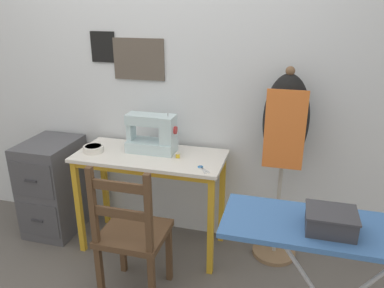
{
  "coord_description": "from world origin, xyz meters",
  "views": [
    {
      "loc": [
        0.94,
        -2.07,
        1.78
      ],
      "look_at": [
        0.32,
        0.22,
        0.89
      ],
      "focal_mm": 35.0,
      "sensor_mm": 36.0,
      "label": 1
    }
  ],
  "objects_px": {
    "filing_cabinet": "(54,187)",
    "dress_form": "(285,132)",
    "storage_box": "(331,221)",
    "fabric_bowl": "(93,149)",
    "sewing_machine": "(154,135)",
    "scissors": "(202,168)",
    "wooden_chair": "(132,235)",
    "ironing_board": "(341,238)",
    "thread_spool_near_machine": "(178,155)"
  },
  "relations": [
    {
      "from": "ironing_board",
      "to": "storage_box",
      "type": "xyz_separation_m",
      "value": [
        -0.06,
        -0.03,
        0.1
      ]
    },
    {
      "from": "sewing_machine",
      "to": "ironing_board",
      "type": "relative_size",
      "value": 0.36
    },
    {
      "from": "wooden_chair",
      "to": "fabric_bowl",
      "type": "bearing_deg",
      "value": 136.02
    },
    {
      "from": "fabric_bowl",
      "to": "scissors",
      "type": "distance_m",
      "value": 0.84
    },
    {
      "from": "filing_cabinet",
      "to": "sewing_machine",
      "type": "bearing_deg",
      "value": 2.69
    },
    {
      "from": "wooden_chair",
      "to": "dress_form",
      "type": "height_order",
      "value": "dress_form"
    },
    {
      "from": "fabric_bowl",
      "to": "scissors",
      "type": "bearing_deg",
      "value": -5.82
    },
    {
      "from": "scissors",
      "to": "ironing_board",
      "type": "bearing_deg",
      "value": -41.94
    },
    {
      "from": "scissors",
      "to": "thread_spool_near_machine",
      "type": "height_order",
      "value": "thread_spool_near_machine"
    },
    {
      "from": "scissors",
      "to": "filing_cabinet",
      "type": "height_order",
      "value": "scissors"
    },
    {
      "from": "thread_spool_near_machine",
      "to": "wooden_chair",
      "type": "xyz_separation_m",
      "value": [
        -0.14,
        -0.52,
        -0.34
      ]
    },
    {
      "from": "fabric_bowl",
      "to": "ironing_board",
      "type": "bearing_deg",
      "value": -25.99
    },
    {
      "from": "scissors",
      "to": "sewing_machine",
      "type": "bearing_deg",
      "value": 153.44
    },
    {
      "from": "wooden_chair",
      "to": "filing_cabinet",
      "type": "xyz_separation_m",
      "value": [
        -0.93,
        0.55,
        -0.06
      ]
    },
    {
      "from": "wooden_chair",
      "to": "ironing_board",
      "type": "bearing_deg",
      "value": -15.65
    },
    {
      "from": "filing_cabinet",
      "to": "storage_box",
      "type": "height_order",
      "value": "storage_box"
    },
    {
      "from": "filing_cabinet",
      "to": "storage_box",
      "type": "relative_size",
      "value": 3.74
    },
    {
      "from": "fabric_bowl",
      "to": "storage_box",
      "type": "distance_m",
      "value": 1.77
    },
    {
      "from": "dress_form",
      "to": "filing_cabinet",
      "type": "bearing_deg",
      "value": -176.47
    },
    {
      "from": "wooden_chair",
      "to": "storage_box",
      "type": "bearing_deg",
      "value": -18.05
    },
    {
      "from": "sewing_machine",
      "to": "thread_spool_near_machine",
      "type": "distance_m",
      "value": 0.24
    },
    {
      "from": "sewing_machine",
      "to": "ironing_board",
      "type": "xyz_separation_m",
      "value": [
        1.19,
        -0.91,
        -0.05
      ]
    },
    {
      "from": "scissors",
      "to": "storage_box",
      "type": "distance_m",
      "value": 1.05
    },
    {
      "from": "scissors",
      "to": "wooden_chair",
      "type": "relative_size",
      "value": 0.12
    },
    {
      "from": "sewing_machine",
      "to": "wooden_chair",
      "type": "bearing_deg",
      "value": -84.02
    },
    {
      "from": "sewing_machine",
      "to": "ironing_board",
      "type": "height_order",
      "value": "sewing_machine"
    },
    {
      "from": "ironing_board",
      "to": "storage_box",
      "type": "distance_m",
      "value": 0.12
    },
    {
      "from": "filing_cabinet",
      "to": "dress_form",
      "type": "relative_size",
      "value": 0.55
    },
    {
      "from": "filing_cabinet",
      "to": "dress_form",
      "type": "distance_m",
      "value": 1.88
    },
    {
      "from": "fabric_bowl",
      "to": "ironing_board",
      "type": "relative_size",
      "value": 0.14
    },
    {
      "from": "sewing_machine",
      "to": "thread_spool_near_machine",
      "type": "bearing_deg",
      "value": -19.47
    },
    {
      "from": "thread_spool_near_machine",
      "to": "ironing_board",
      "type": "height_order",
      "value": "ironing_board"
    },
    {
      "from": "scissors",
      "to": "wooden_chair",
      "type": "xyz_separation_m",
      "value": [
        -0.34,
        -0.39,
        -0.32
      ]
    },
    {
      "from": "ironing_board",
      "to": "wooden_chair",
      "type": "bearing_deg",
      "value": 164.35
    },
    {
      "from": "ironing_board",
      "to": "filing_cabinet",
      "type": "bearing_deg",
      "value": 157.21
    },
    {
      "from": "fabric_bowl",
      "to": "storage_box",
      "type": "relative_size",
      "value": 0.71
    },
    {
      "from": "filing_cabinet",
      "to": "storage_box",
      "type": "distance_m",
      "value": 2.26
    },
    {
      "from": "fabric_bowl",
      "to": "storage_box",
      "type": "xyz_separation_m",
      "value": [
        1.56,
        -0.82,
        0.15
      ]
    },
    {
      "from": "sewing_machine",
      "to": "scissors",
      "type": "distance_m",
      "value": 0.47
    },
    {
      "from": "thread_spool_near_machine",
      "to": "dress_form",
      "type": "xyz_separation_m",
      "value": [
        0.71,
        0.14,
        0.19
      ]
    },
    {
      "from": "filing_cabinet",
      "to": "dress_form",
      "type": "xyz_separation_m",
      "value": [
        1.78,
        0.11,
        0.59
      ]
    },
    {
      "from": "sewing_machine",
      "to": "fabric_bowl",
      "type": "height_order",
      "value": "sewing_machine"
    },
    {
      "from": "dress_form",
      "to": "storage_box",
      "type": "distance_m",
      "value": 1.03
    },
    {
      "from": "storage_box",
      "to": "scissors",
      "type": "bearing_deg",
      "value": 134.57
    },
    {
      "from": "ironing_board",
      "to": "dress_form",
      "type": "bearing_deg",
      "value": 106.17
    },
    {
      "from": "fabric_bowl",
      "to": "filing_cabinet",
      "type": "relative_size",
      "value": 0.19
    },
    {
      "from": "scissors",
      "to": "ironing_board",
      "type": "xyz_separation_m",
      "value": [
        0.78,
        -0.7,
        0.07
      ]
    },
    {
      "from": "sewing_machine",
      "to": "fabric_bowl",
      "type": "bearing_deg",
      "value": -164.56
    },
    {
      "from": "dress_form",
      "to": "storage_box",
      "type": "height_order",
      "value": "dress_form"
    },
    {
      "from": "sewing_machine",
      "to": "filing_cabinet",
      "type": "distance_m",
      "value": 1.01
    }
  ]
}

